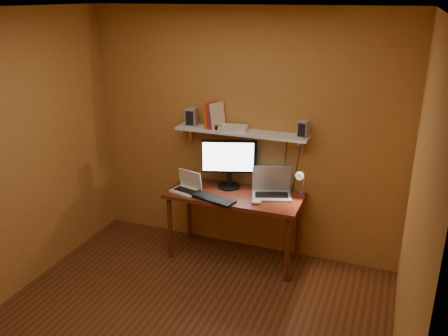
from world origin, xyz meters
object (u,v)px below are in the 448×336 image
at_px(laptop, 272,188).
at_px(mouse, 256,202).
at_px(router, 233,128).
at_px(wall_shelf, 241,132).
at_px(desk_lamp, 301,179).
at_px(speaker_left, 191,117).
at_px(speaker_right, 303,129).
at_px(monitor, 229,161).
at_px(shelf_camera, 218,128).
at_px(keyboard, 213,198).
at_px(netbook, 188,186).
at_px(desk, 234,201).

distance_m(laptop, mouse, 0.29).
bearing_deg(router, wall_shelf, 9.72).
xyz_separation_m(desk_lamp, speaker_left, (-1.22, 0.06, 0.51)).
xyz_separation_m(desk_lamp, router, (-0.74, 0.05, 0.44)).
xyz_separation_m(speaker_left, speaker_right, (1.20, 0.00, -0.01)).
height_order(monitor, shelf_camera, shelf_camera).
distance_m(keyboard, mouse, 0.44).
distance_m(laptop, speaker_left, 1.13).
distance_m(speaker_right, shelf_camera, 0.88).
relative_size(laptop, shelf_camera, 4.42).
bearing_deg(laptop, desk_lamp, -16.16).
bearing_deg(monitor, laptop, -22.59).
height_order(desk_lamp, shelf_camera, shelf_camera).
height_order(mouse, router, router).
bearing_deg(desk_lamp, monitor, 177.82).
height_order(laptop, netbook, laptop).
bearing_deg(desk_lamp, mouse, -143.40).
distance_m(speaker_left, router, 0.48).
bearing_deg(shelf_camera, keyboard, -77.09).
height_order(laptop, router, router).
distance_m(netbook, speaker_right, 1.33).
bearing_deg(monitor, netbook, -162.80).
bearing_deg(wall_shelf, monitor, -161.87).
xyz_separation_m(desk, mouse, (0.28, -0.15, 0.10)).
xyz_separation_m(mouse, speaker_right, (0.36, 0.35, 0.69)).
bearing_deg(laptop, router, 153.56).
bearing_deg(wall_shelf, mouse, -50.92).
bearing_deg(wall_shelf, keyboard, -110.92).
xyz_separation_m(laptop, desk_lamp, (0.30, 0.01, 0.13)).
bearing_deg(speaker_right, desk, -151.64).
height_order(wall_shelf, speaker_right, speaker_right).
bearing_deg(desk_lamp, router, 175.83).
height_order(monitor, mouse, monitor).
distance_m(desk, laptop, 0.41).
distance_m(netbook, mouse, 0.77).
xyz_separation_m(wall_shelf, shelf_camera, (-0.23, -0.07, 0.05)).
xyz_separation_m(monitor, laptop, (0.48, -0.04, -0.22)).
height_order(keyboard, speaker_right, speaker_right).
height_order(monitor, keyboard, monitor).
distance_m(monitor, speaker_right, 0.86).
bearing_deg(desk, router, 114.26).
bearing_deg(desk, speaker_left, 161.32).
distance_m(monitor, speaker_left, 0.62).
distance_m(desk, wall_shelf, 0.72).
bearing_deg(desk, mouse, -28.61).
bearing_deg(mouse, monitor, 123.03).
xyz_separation_m(mouse, desk_lamp, (0.38, 0.28, 0.19)).
relative_size(wall_shelf, router, 4.89).
bearing_deg(speaker_left, shelf_camera, -17.03).
xyz_separation_m(shelf_camera, router, (0.15, 0.06, -0.01)).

